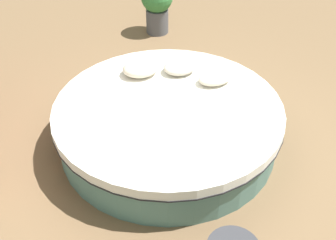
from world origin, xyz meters
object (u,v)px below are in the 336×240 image
Objects in this scene: round_bed at (168,123)px; throw_pillow_0 at (215,78)px; planter at (157,4)px; throw_pillow_2 at (141,68)px; throw_pillow_1 at (180,67)px.

throw_pillow_0 is (-0.75, -0.22, 0.35)m from round_bed.
throw_pillow_0 is at bearing 84.30° from planter.
throw_pillow_2 reaches higher than throw_pillow_0.
throw_pillow_1 is 0.46× the size of planter.
throw_pillow_1 reaches higher than throw_pillow_0.
throw_pillow_1 is (-0.44, -0.63, 0.36)m from round_bed.
throw_pillow_1 is (0.31, -0.42, 0.00)m from throw_pillow_0.
planter is (-1.02, -2.97, 0.26)m from round_bed.
throw_pillow_1 is 2.41m from planter.
throw_pillow_2 is (0.06, -0.78, 0.38)m from round_bed.
throw_pillow_0 is at bearing 126.84° from throw_pillow_1.
throw_pillow_2 is 2.45m from planter.
round_bed is 0.87m from throw_pillow_2.
throw_pillow_1 is at bearing -53.16° from throw_pillow_0.
planter reaches higher than throw_pillow_2.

